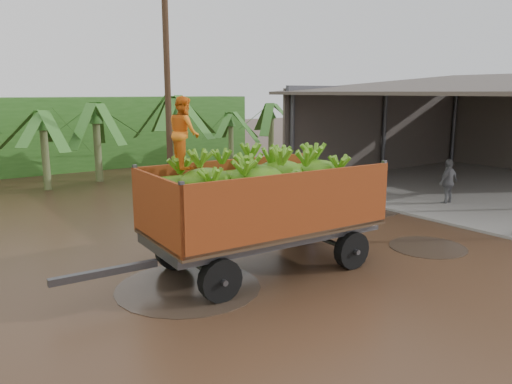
% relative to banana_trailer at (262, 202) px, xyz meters
% --- Properties ---
extents(ground, '(100.00, 100.00, 0.00)m').
position_rel_banana_trailer_xyz_m(ground, '(1.64, 1.61, -1.50)').
color(ground, black).
rests_on(ground, ground).
extents(packing_shed, '(12.78, 10.80, 4.76)m').
position_rel_banana_trailer_xyz_m(packing_shed, '(13.41, 3.37, 1.00)').
color(packing_shed, gray).
rests_on(packing_shed, ground).
extents(hedge_north, '(22.00, 3.00, 3.60)m').
position_rel_banana_trailer_xyz_m(hedge_north, '(-0.36, 17.61, 0.30)').
color(hedge_north, '#2D661E').
rests_on(hedge_north, ground).
extents(banana_trailer, '(7.01, 2.69, 3.78)m').
position_rel_banana_trailer_xyz_m(banana_trailer, '(0.00, 0.00, 0.00)').
color(banana_trailer, '#C04B1B').
rests_on(banana_trailer, ground).
extents(man_blue, '(0.82, 0.71, 1.91)m').
position_rel_banana_trailer_xyz_m(man_blue, '(2.52, 1.44, -0.55)').
color(man_blue, '#6B7FC4').
rests_on(man_blue, ground).
extents(man_grey, '(0.94, 0.40, 1.61)m').
position_rel_banana_trailer_xyz_m(man_grey, '(8.99, 1.36, -0.70)').
color(man_grey, slate).
rests_on(man_grey, ground).
extents(utility_pole, '(1.20, 0.24, 8.57)m').
position_rel_banana_trailer_xyz_m(utility_pole, '(2.44, 9.43, 2.84)').
color(utility_pole, '#47301E').
rests_on(utility_pole, ground).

